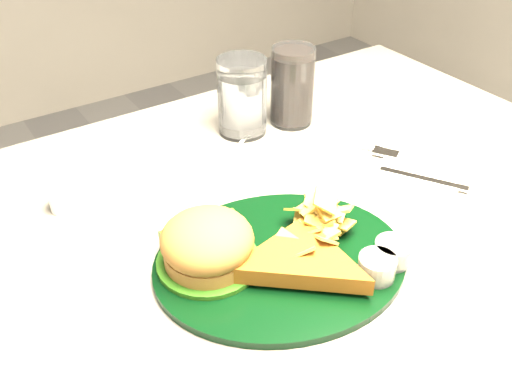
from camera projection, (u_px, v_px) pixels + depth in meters
table at (267, 369)px, 1.06m from camera, size 1.20×0.80×0.75m
dinner_plate at (281, 241)px, 0.73m from camera, size 0.40×0.36×0.08m
water_glass at (242, 97)px, 1.00m from camera, size 0.10×0.10×0.14m
cola_glass at (292, 86)px, 1.03m from camera, size 0.09×0.09×0.14m
fork_napkin at (418, 176)px, 0.91m from camera, size 0.21×0.23×0.01m
ramekin at (64, 201)px, 0.84m from camera, size 0.04×0.04×0.03m
wrapped_straw at (231, 160)px, 0.95m from camera, size 0.19×0.17×0.01m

